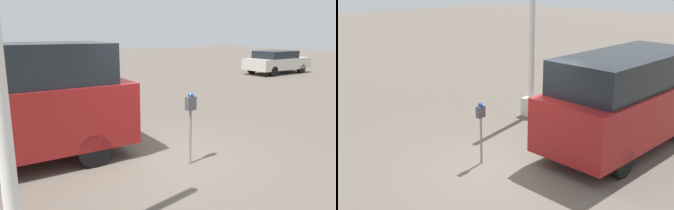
{
  "view_description": "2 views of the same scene",
  "coord_description": "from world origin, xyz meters",
  "views": [
    {
      "loc": [
        3.48,
        5.33,
        2.56
      ],
      "look_at": [
        -0.42,
        -0.58,
        0.97
      ],
      "focal_mm": 35.0,
      "sensor_mm": 36.0,
      "label": 1
    },
    {
      "loc": [
        -6.16,
        -5.98,
        4.09
      ],
      "look_at": [
        0.28,
        0.22,
        1.32
      ],
      "focal_mm": 45.0,
      "sensor_mm": 36.0,
      "label": 2
    }
  ],
  "objects": [
    {
      "name": "ground_plane",
      "position": [
        0.0,
        0.0,
        0.0
      ],
      "size": [
        80.0,
        80.0,
        0.0
      ],
      "primitive_type": "plane",
      "color": "#60564C"
    },
    {
      "name": "parking_meter_near",
      "position": [
        -0.24,
        0.49,
        1.06
      ],
      "size": [
        0.21,
        0.12,
        1.43
      ],
      "rotation": [
        0.0,
        0.0,
        0.07
      ],
      "color": "gray",
      "rests_on": "ground"
    },
    {
      "name": "lamp_post",
      "position": [
        3.14,
        1.92,
        1.67
      ],
      "size": [
        0.44,
        0.44,
        5.24
      ],
      "color": "beige",
      "rests_on": "ground"
    },
    {
      "name": "car_distant",
      "position": [
        -13.39,
        -7.96,
        0.75
      ],
      "size": [
        4.36,
        1.91,
        1.41
      ],
      "rotation": [
        0.0,
        0.0,
        3.16
      ],
      "color": "#B7B2A8",
      "rests_on": "ground"
    }
  ]
}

